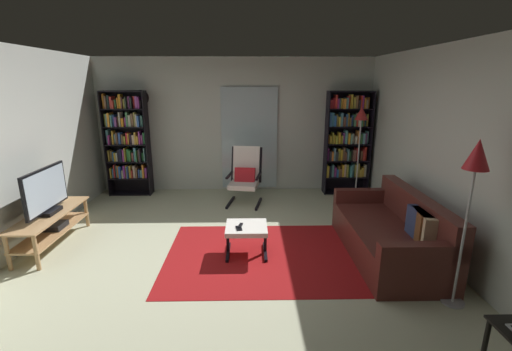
# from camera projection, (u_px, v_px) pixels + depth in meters

# --- Properties ---
(ground_plane) EXTENTS (7.02, 7.02, 0.00)m
(ground_plane) POSITION_uv_depth(u_px,v_px,m) (228.00, 257.00, 4.37)
(ground_plane) COLOR beige
(wall_back) EXTENTS (5.60, 0.06, 2.60)m
(wall_back) POSITION_uv_depth(u_px,v_px,m) (235.00, 126.00, 6.83)
(wall_back) COLOR silver
(wall_back) RESTS_ON ground
(wall_right) EXTENTS (0.06, 6.00, 2.60)m
(wall_right) POSITION_uv_depth(u_px,v_px,m) (454.00, 156.00, 4.08)
(wall_right) COLOR silver
(wall_right) RESTS_ON ground
(glass_door_panel) EXTENTS (1.10, 0.01, 2.00)m
(glass_door_panel) POSITION_uv_depth(u_px,v_px,m) (249.00, 139.00, 6.84)
(glass_door_panel) COLOR silver
(area_rug) EXTENTS (2.51, 1.86, 0.01)m
(area_rug) POSITION_uv_depth(u_px,v_px,m) (266.00, 255.00, 4.41)
(area_rug) COLOR maroon
(area_rug) RESTS_ON ground
(tv_stand) EXTENTS (0.43, 1.38, 0.46)m
(tv_stand) POSITION_uv_depth(u_px,v_px,m) (52.00, 224.00, 4.62)
(tv_stand) COLOR tan
(tv_stand) RESTS_ON ground
(television) EXTENTS (0.20, 0.93, 0.61)m
(television) POSITION_uv_depth(u_px,v_px,m) (46.00, 192.00, 4.49)
(television) COLOR black
(television) RESTS_ON tv_stand
(bookshelf_near_tv) EXTENTS (0.80, 0.30, 1.99)m
(bookshelf_near_tv) POSITION_uv_depth(u_px,v_px,m) (127.00, 140.00, 6.58)
(bookshelf_near_tv) COLOR black
(bookshelf_near_tv) RESTS_ON ground
(bookshelf_near_sofa) EXTENTS (0.85, 0.30, 1.98)m
(bookshelf_near_sofa) POSITION_uv_depth(u_px,v_px,m) (347.00, 140.00, 6.66)
(bookshelf_near_sofa) COLOR black
(bookshelf_near_sofa) RESTS_ON ground
(leather_sofa) EXTENTS (0.89, 1.93, 0.80)m
(leather_sofa) POSITION_uv_depth(u_px,v_px,m) (392.00, 234.00, 4.33)
(leather_sofa) COLOR #54241F
(leather_sofa) RESTS_ON ground
(lounge_armchair) EXTENTS (0.67, 0.74, 1.02)m
(lounge_armchair) POSITION_uv_depth(u_px,v_px,m) (245.00, 174.00, 6.22)
(lounge_armchair) COLOR black
(lounge_armchair) RESTS_ON ground
(ottoman) EXTENTS (0.52, 0.48, 0.39)m
(ottoman) POSITION_uv_depth(u_px,v_px,m) (246.00, 231.00, 4.38)
(ottoman) COLOR white
(ottoman) RESTS_ON ground
(tv_remote) EXTENTS (0.07, 0.15, 0.02)m
(tv_remote) POSITION_uv_depth(u_px,v_px,m) (240.00, 226.00, 4.34)
(tv_remote) COLOR black
(tv_remote) RESTS_ON ottoman
(cell_phone) EXTENTS (0.09, 0.15, 0.01)m
(cell_phone) POSITION_uv_depth(u_px,v_px,m) (239.00, 228.00, 4.27)
(cell_phone) COLOR black
(cell_phone) RESTS_ON ottoman
(floor_lamp_by_sofa) EXTENTS (0.22, 0.22, 1.66)m
(floor_lamp_by_sofa) POSITION_uv_depth(u_px,v_px,m) (475.00, 169.00, 3.11)
(floor_lamp_by_sofa) COLOR #A5A5AD
(floor_lamp_by_sofa) RESTS_ON ground
(floor_lamp_by_shelf) EXTENTS (0.23, 0.23, 1.73)m
(floor_lamp_by_shelf) POSITION_uv_depth(u_px,v_px,m) (361.00, 122.00, 6.06)
(floor_lamp_by_shelf) COLOR #A5A5AD
(floor_lamp_by_shelf) RESTS_ON ground
(wall_clock) EXTENTS (0.29, 0.03, 0.29)m
(wall_clock) POSITION_uv_depth(u_px,v_px,m) (141.00, 98.00, 6.58)
(wall_clock) COLOR silver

